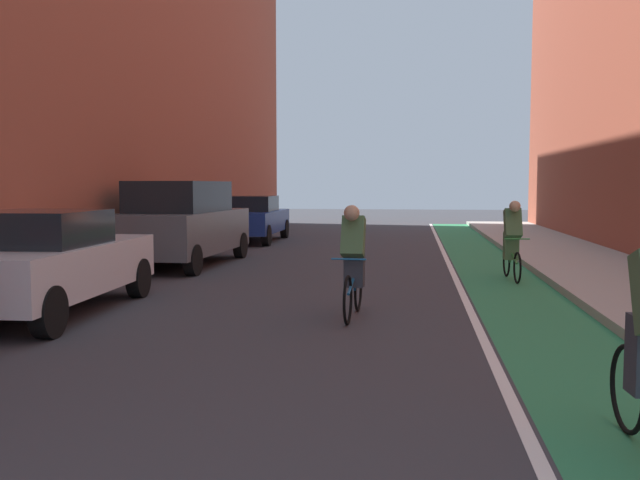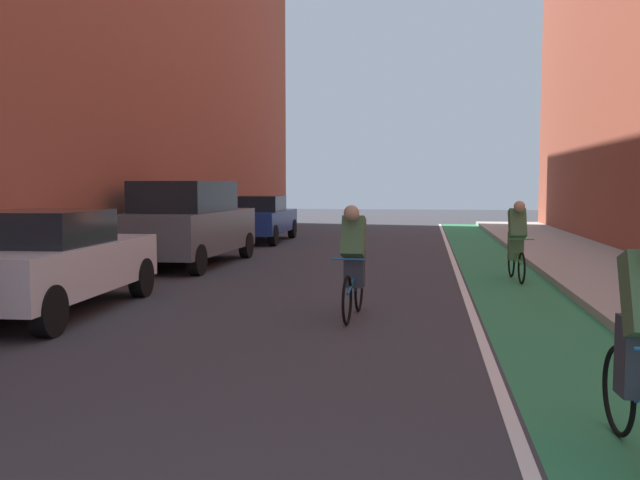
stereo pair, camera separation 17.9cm
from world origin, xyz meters
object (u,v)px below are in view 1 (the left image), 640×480
Objects in this scene: parked_suv_gray at (183,222)px; cyclist_trailing at (512,238)px; parked_sedan_white at (45,261)px; parked_sedan_blue at (251,218)px; cyclist_mid at (354,259)px.

parked_suv_gray is 2.85× the size of cyclist_trailing.
parked_sedan_white is 2.59× the size of cyclist_trailing.
parked_sedan_blue is 2.66× the size of cyclist_trailing.
parked_sedan_blue is at bearing 130.85° from cyclist_trailing.
cyclist_trailing is at bearing -49.15° from parked_sedan_blue.
cyclist_trailing is (7.31, -1.50, -0.18)m from parked_suv_gray.
cyclist_trailing is at bearing 32.83° from parked_sedan_white.
parked_sedan_white and parked_sedan_blue have the same top height.
parked_suv_gray reaches higher than cyclist_mid.
parked_suv_gray is 7.38m from cyclist_mid.
parked_suv_gray is at bearing 168.37° from cyclist_trailing.
cyclist_mid is 1.04× the size of cyclist_trailing.
parked_sedan_blue is 2.57× the size of cyclist_mid.
parked_sedan_white is at bearing -147.17° from cyclist_trailing.
parked_sedan_blue is at bearing 89.98° from parked_suv_gray.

